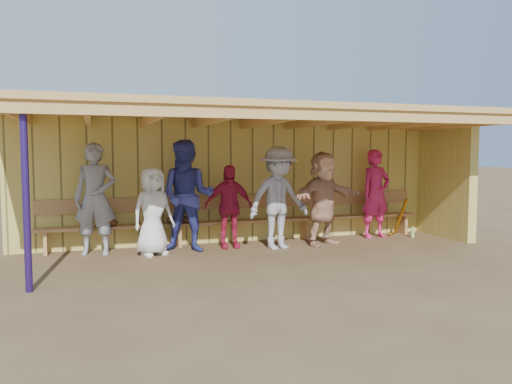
{
  "coord_description": "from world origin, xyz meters",
  "views": [
    {
      "loc": [
        -2.81,
        -8.18,
        1.75
      ],
      "look_at": [
        0.0,
        0.35,
        1.05
      ],
      "focal_mm": 35.0,
      "sensor_mm": 36.0,
      "label": 1
    }
  ],
  "objects_px": {
    "bench": "(244,216)",
    "player_b": "(153,212)",
    "player_e": "(278,198)",
    "player_d": "(229,206)",
    "player_f": "(323,198)",
    "player_g": "(376,194)",
    "player_c": "(187,196)",
    "player_a": "(95,199)"
  },
  "relations": [
    {
      "from": "bench",
      "to": "player_b",
      "type": "bearing_deg",
      "value": -159.22
    },
    {
      "from": "player_b",
      "to": "player_e",
      "type": "distance_m",
      "value": 2.26
    },
    {
      "from": "player_d",
      "to": "player_f",
      "type": "relative_size",
      "value": 0.86
    },
    {
      "from": "player_g",
      "to": "player_c",
      "type": "bearing_deg",
      "value": 177.3
    },
    {
      "from": "player_b",
      "to": "bench",
      "type": "distance_m",
      "value": 1.98
    },
    {
      "from": "player_e",
      "to": "player_c",
      "type": "bearing_deg",
      "value": 159.56
    },
    {
      "from": "player_c",
      "to": "player_e",
      "type": "relative_size",
      "value": 1.06
    },
    {
      "from": "player_f",
      "to": "player_g",
      "type": "distance_m",
      "value": 1.46
    },
    {
      "from": "player_a",
      "to": "player_f",
      "type": "distance_m",
      "value": 4.15
    },
    {
      "from": "player_a",
      "to": "player_c",
      "type": "xyz_separation_m",
      "value": [
        1.55,
        -0.23,
        0.02
      ]
    },
    {
      "from": "player_a",
      "to": "player_f",
      "type": "bearing_deg",
      "value": 7.29
    },
    {
      "from": "player_b",
      "to": "player_f",
      "type": "relative_size",
      "value": 0.84
    },
    {
      "from": "player_e",
      "to": "bench",
      "type": "distance_m",
      "value": 1.01
    },
    {
      "from": "bench",
      "to": "player_e",
      "type": "bearing_deg",
      "value": -63.72
    },
    {
      "from": "player_e",
      "to": "player_a",
      "type": "bearing_deg",
      "value": 160.03
    },
    {
      "from": "player_c",
      "to": "player_g",
      "type": "distance_m",
      "value": 3.99
    },
    {
      "from": "player_d",
      "to": "player_g",
      "type": "bearing_deg",
      "value": 4.56
    },
    {
      "from": "player_a",
      "to": "player_g",
      "type": "xyz_separation_m",
      "value": [
        5.53,
        0.03,
        -0.06
      ]
    },
    {
      "from": "player_a",
      "to": "player_c",
      "type": "relative_size",
      "value": 0.98
    },
    {
      "from": "player_g",
      "to": "bench",
      "type": "xyz_separation_m",
      "value": [
        -2.77,
        0.31,
        -0.39
      ]
    },
    {
      "from": "player_g",
      "to": "bench",
      "type": "bearing_deg",
      "value": 167.29
    },
    {
      "from": "player_e",
      "to": "bench",
      "type": "relative_size",
      "value": 0.25
    },
    {
      "from": "player_a",
      "to": "player_d",
      "type": "height_order",
      "value": "player_a"
    },
    {
      "from": "player_b",
      "to": "player_c",
      "type": "relative_size",
      "value": 0.76
    },
    {
      "from": "player_c",
      "to": "player_f",
      "type": "distance_m",
      "value": 2.59
    },
    {
      "from": "player_f",
      "to": "bench",
      "type": "bearing_deg",
      "value": 130.7
    },
    {
      "from": "player_e",
      "to": "bench",
      "type": "bearing_deg",
      "value": 105.11
    },
    {
      "from": "player_c",
      "to": "player_d",
      "type": "bearing_deg",
      "value": 32.11
    },
    {
      "from": "player_b",
      "to": "player_f",
      "type": "height_order",
      "value": "player_f"
    },
    {
      "from": "player_f",
      "to": "player_b",
      "type": "bearing_deg",
      "value": 158.09
    },
    {
      "from": "player_b",
      "to": "player_d",
      "type": "relative_size",
      "value": 0.98
    },
    {
      "from": "player_d",
      "to": "player_f",
      "type": "bearing_deg",
      "value": -6.72
    },
    {
      "from": "player_d",
      "to": "player_e",
      "type": "bearing_deg",
      "value": -22.73
    },
    {
      "from": "player_c",
      "to": "player_g",
      "type": "xyz_separation_m",
      "value": [
        3.98,
        0.26,
        -0.08
      ]
    },
    {
      "from": "player_c",
      "to": "bench",
      "type": "xyz_separation_m",
      "value": [
        1.21,
        0.56,
        -0.47
      ]
    },
    {
      "from": "bench",
      "to": "player_a",
      "type": "bearing_deg",
      "value": -173.05
    },
    {
      "from": "player_f",
      "to": "bench",
      "type": "xyz_separation_m",
      "value": [
        -1.36,
        0.72,
        -0.37
      ]
    },
    {
      "from": "player_b",
      "to": "player_e",
      "type": "xyz_separation_m",
      "value": [
        2.24,
        -0.13,
        0.18
      ]
    },
    {
      "from": "player_d",
      "to": "player_f",
      "type": "distance_m",
      "value": 1.82
    },
    {
      "from": "player_f",
      "to": "player_g",
      "type": "xyz_separation_m",
      "value": [
        1.4,
        0.41,
        0.02
      ]
    },
    {
      "from": "player_a",
      "to": "player_d",
      "type": "relative_size",
      "value": 1.26
    },
    {
      "from": "player_b",
      "to": "bench",
      "type": "height_order",
      "value": "player_b"
    }
  ]
}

